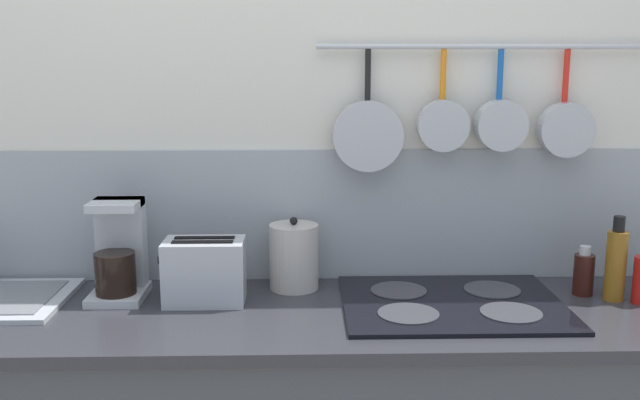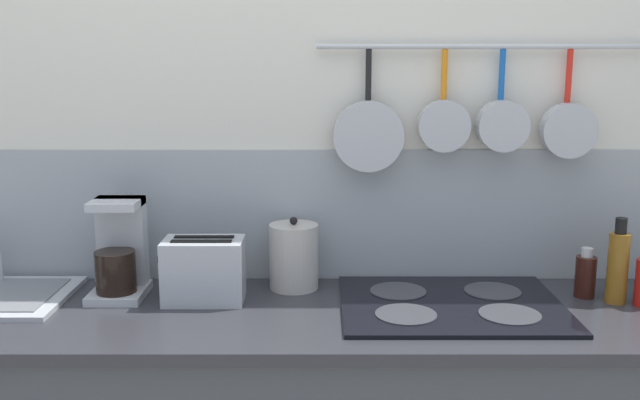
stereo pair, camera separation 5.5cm
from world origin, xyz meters
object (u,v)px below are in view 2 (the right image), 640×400
at_px(coffee_maker, 122,255).
at_px(bottle_olive_oil, 620,266).
at_px(kettle, 296,256).
at_px(bottle_sesame_oil, 588,276).
at_px(toaster, 206,270).

height_order(coffee_maker, bottle_olive_oil, coffee_maker).
distance_m(kettle, bottle_olive_oil, 0.94).
bearing_deg(bottle_olive_oil, coffee_maker, 177.10).
relative_size(coffee_maker, bottle_sesame_oil, 1.94).
bearing_deg(kettle, bottle_olive_oil, -8.11).
bearing_deg(toaster, kettle, 25.59).
distance_m(toaster, bottle_olive_oil, 1.19).
xyz_separation_m(bottle_sesame_oil, bottle_olive_oil, (0.07, -0.05, 0.04)).
height_order(bottle_sesame_oil, bottle_olive_oil, bottle_olive_oil).
relative_size(kettle, bottle_sesame_oil, 1.50).
bearing_deg(toaster, coffee_maker, 166.36).
relative_size(coffee_maker, bottle_olive_oil, 1.16).
bearing_deg(coffee_maker, bottle_sesame_oil, -1.01).
height_order(kettle, bottle_olive_oil, bottle_olive_oil).
bearing_deg(bottle_olive_oil, kettle, 171.89).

